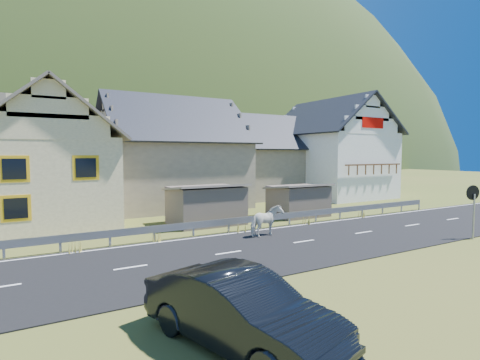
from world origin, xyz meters
TOP-DOWN VIEW (x-y plane):
  - ground at (0.00, 0.00)m, footprint 160.00×160.00m
  - road at (0.00, 0.00)m, footprint 60.00×7.00m
  - lane_markings at (0.00, 0.00)m, footprint 60.00×6.60m
  - guardrail at (-0.00, 3.68)m, footprint 28.10×0.09m
  - shed_left at (-2.00, 6.50)m, footprint 4.30×3.30m
  - shed_right at (4.50, 6.00)m, footprint 3.80×2.90m
  - house_cream at (-10.00, 12.00)m, footprint 7.80×9.80m
  - house_stone_a at (-1.00, 15.00)m, footprint 10.80×9.80m
  - house_stone_b at (9.00, 17.00)m, footprint 9.80×8.80m
  - house_white at (15.00, 14.00)m, footprint 8.80×10.80m
  - mountain at (5.00, 180.00)m, footprint 440.00×280.00m
  - horse at (-0.86, 1.84)m, footprint 1.20×1.93m
  - car at (-7.33, -6.69)m, footprint 2.98×5.14m
  - traffic_mirror at (7.50, -3.53)m, footprint 0.71×0.28m

SIDE VIEW (x-z plane):
  - mountain at x=5.00m, z-range -150.00..110.00m
  - ground at x=0.00m, z-range 0.00..0.00m
  - road at x=0.00m, z-range 0.00..0.04m
  - lane_markings at x=0.00m, z-range 0.04..0.05m
  - guardrail at x=0.00m, z-range 0.19..0.94m
  - horse at x=-0.86m, z-range 0.04..1.55m
  - car at x=-7.33m, z-range 0.00..1.60m
  - shed_right at x=4.50m, z-range -0.10..2.10m
  - shed_left at x=-2.00m, z-range -0.10..2.30m
  - traffic_mirror at x=7.50m, z-range 0.61..3.23m
  - house_stone_b at x=9.00m, z-range 0.19..8.29m
  - house_cream at x=-10.00m, z-range 0.21..8.51m
  - house_stone_a at x=-1.00m, z-range 0.18..9.08m
  - house_white at x=15.00m, z-range 0.21..9.91m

